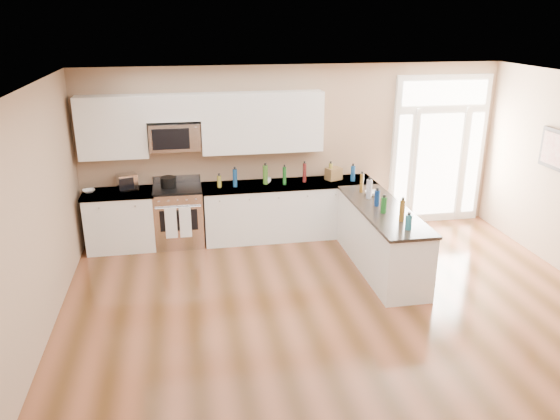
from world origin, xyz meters
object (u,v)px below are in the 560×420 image
object	(u,v)px
peninsula_cabinet	(381,241)
kitchen_range	(179,216)
toaster_oven	(127,182)
stockpot	(168,182)

from	to	relation	value
peninsula_cabinet	kitchen_range	xyz separation A→B (m)	(-2.89, 1.45, 0.05)
toaster_oven	kitchen_range	bearing A→B (deg)	-27.79
stockpot	kitchen_range	bearing A→B (deg)	-29.72
stockpot	peninsula_cabinet	bearing A→B (deg)	-26.73
kitchen_range	toaster_oven	distance (m)	0.97
stockpot	toaster_oven	distance (m)	0.63
stockpot	toaster_oven	bearing A→B (deg)	176.61
kitchen_range	stockpot	bearing A→B (deg)	150.28
peninsula_cabinet	kitchen_range	world-z (taller)	kitchen_range
stockpot	toaster_oven	xyz separation A→B (m)	(-0.63, 0.04, 0.02)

